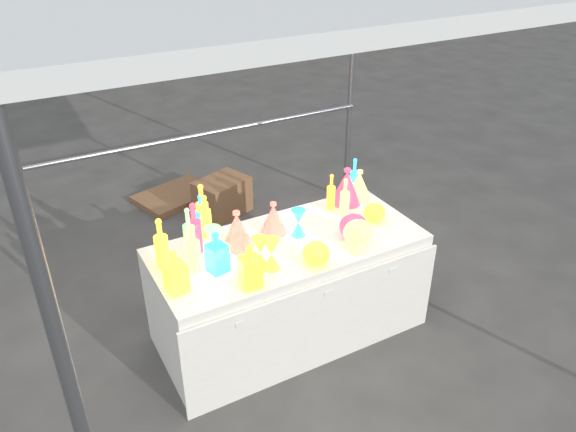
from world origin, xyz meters
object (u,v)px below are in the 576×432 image
cardboard_box_closed (222,196)px  globe_0 (316,255)px  display_table (289,289)px  lampshade_0 (237,229)px  bottle_0 (205,215)px  decanter_0 (175,271)px  hourglass_0 (260,253)px

cardboard_box_closed → globe_0: 2.23m
display_table → lampshade_0: lampshade_0 is taller
bottle_0 → decanter_0: bearing=-127.5°
display_table → lampshade_0: size_ratio=7.24×
display_table → hourglass_0: size_ratio=8.64×
decanter_0 → globe_0: (0.84, -0.16, -0.07)m
display_table → lampshade_0: bearing=156.6°
hourglass_0 → lampshade_0: lampshade_0 is taller
globe_0 → lampshade_0: (-0.34, 0.43, 0.06)m
decanter_0 → hourglass_0: size_ratio=1.29×
bottle_0 → globe_0: bottle_0 is taller
globe_0 → lampshade_0: lampshade_0 is taller
globe_0 → hourglass_0: bearing=157.3°
decanter_0 → globe_0: bearing=-21.0°
decanter_0 → hourglass_0: bearing=-13.2°
lampshade_0 → globe_0: bearing=-65.0°
display_table → globe_0: bearing=-84.2°
hourglass_0 → globe_0: bearing=-22.7°
display_table → globe_0: size_ratio=10.64×
display_table → globe_0: 0.54m
display_table → bottle_0: 0.77m
cardboard_box_closed → bottle_0: 1.78m
decanter_0 → bottle_0: bearing=42.3°
lampshade_0 → decanter_0: bearing=-165.1°
cardboard_box_closed → decanter_0: 2.35m
display_table → decanter_0: bearing=-170.5°
bottle_0 → decanter_0: (-0.38, -0.50, -0.01)m
cardboard_box_closed → decanter_0: size_ratio=1.79×
lampshade_0 → cardboard_box_closed: bearing=58.2°
decanter_0 → globe_0: size_ratio=1.59×
cardboard_box_closed → hourglass_0: (-0.56, -1.99, 0.68)m
bottle_0 → decanter_0: bottle_0 is taller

